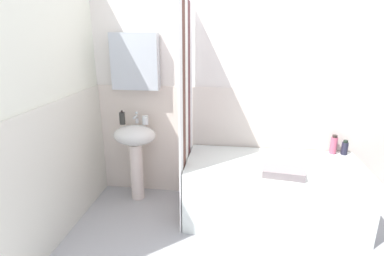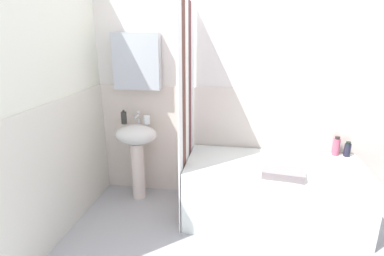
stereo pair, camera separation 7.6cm
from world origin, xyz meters
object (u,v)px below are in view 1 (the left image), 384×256
Objects in this scene: bathtub at (272,191)px; shampoo_bottle at (345,148)px; soap_dispenser at (122,118)px; conditioner_bottle at (334,145)px; sink at (135,146)px; towel_folded at (283,172)px; toothbrush_cup at (145,120)px.

shampoo_bottle is at bearing 23.20° from bathtub.
bathtub is (1.53, -0.23, -0.60)m from soap_dispenser.
conditioner_bottle reaches higher than bathtub.
shampoo_bottle is (2.10, 0.12, 0.04)m from sink.
towel_folded is at bearing -134.64° from conditioner_bottle.
sink is 1.50m from towel_folded.
soap_dispenser reaches higher than bathtub.
soap_dispenser is at bearing -173.11° from toothbrush_cup.
shampoo_bottle is (2.24, 0.08, -0.24)m from soap_dispenser.
soap_dispenser is at bearing 162.96° from towel_folded.
soap_dispenser is at bearing 171.58° from bathtub.
soap_dispenser is 2.15m from conditioner_bottle.
conditioner_bottle is (2.13, 0.09, -0.22)m from soap_dispenser.
conditioner_bottle is 0.81m from towel_folded.
sink is at bearing 172.52° from bathtub.
towel_folded is at bearing -80.77° from bathtub.
toothbrush_cup is 1.44m from bathtub.
soap_dispenser is (-0.14, 0.04, 0.28)m from sink.
shampoo_bottle is at bearing -7.41° from conditioner_bottle.
towel_folded is (0.04, -0.25, 0.32)m from bathtub.
toothbrush_cup is 0.26× the size of towel_folded.
toothbrush_cup is 1.91m from conditioner_bottle.
bathtub is 0.41m from towel_folded.
sink is at bearing 163.01° from towel_folded.
towel_folded is (-0.56, -0.57, -0.06)m from conditioner_bottle.
sink is 9.30× the size of toothbrush_cup.
sink is 0.51× the size of bathtub.
conditioner_bottle reaches higher than towel_folded.
soap_dispenser is at bearing -177.57° from conditioner_bottle.
shampoo_bottle is at bearing 3.30° from sink.
bathtub is 4.73× the size of towel_folded.
shampoo_bottle reaches higher than bathtub.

